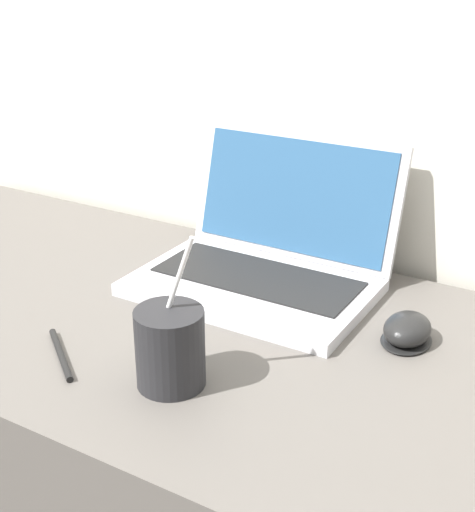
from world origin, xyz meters
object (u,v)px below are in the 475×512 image
at_px(laptop, 267,255).
at_px(computer_mouse, 407,331).
at_px(pen, 61,354).
at_px(drink_cup, 170,346).

xyz_separation_m(laptop, computer_mouse, (0.26, -0.07, -0.03)).
distance_m(computer_mouse, pen, 0.47).
relative_size(drink_cup, computer_mouse, 2.29).
xyz_separation_m(drink_cup, computer_mouse, (0.22, 0.25, -0.03)).
distance_m(drink_cup, pen, 0.17).
relative_size(laptop, drink_cup, 1.85).
bearing_deg(drink_cup, computer_mouse, 48.43).
xyz_separation_m(drink_cup, pen, (-0.16, -0.03, -0.05)).
distance_m(drink_cup, computer_mouse, 0.33).
distance_m(laptop, computer_mouse, 0.27).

